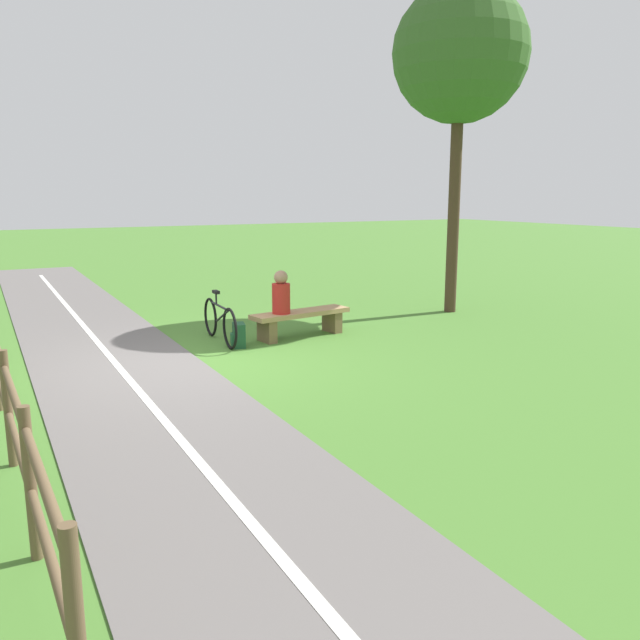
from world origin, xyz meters
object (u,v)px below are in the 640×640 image
object	(u,v)px
person_seated	(281,294)
tree_mid_field	(460,56)
bench	(301,319)
backpack	(239,335)
bicycle	(220,321)

from	to	relation	value
person_seated	tree_mid_field	distance (m)	6.10
person_seated	bench	bearing A→B (deg)	-180.00
bench	backpack	size ratio (longest dim) A/B	4.78
person_seated	backpack	world-z (taller)	person_seated
backpack	bicycle	bearing A→B (deg)	-73.08
backpack	bench	bearing A→B (deg)	-170.92
bicycle	backpack	bearing A→B (deg)	19.68
bicycle	backpack	distance (m)	0.52
backpack	tree_mid_field	bearing A→B (deg)	-170.61
bench	tree_mid_field	distance (m)	6.18
bench	tree_mid_field	xyz separation A→B (m)	(-3.86, -0.64, 4.78)
person_seated	bicycle	distance (m)	1.12
person_seated	tree_mid_field	xyz separation A→B (m)	(-4.25, -0.70, 4.31)
backpack	person_seated	bearing A→B (deg)	-170.24
bench	backpack	distance (m)	1.25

